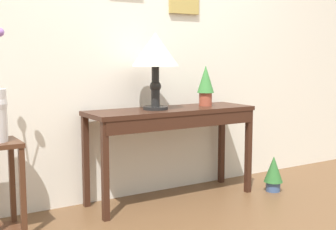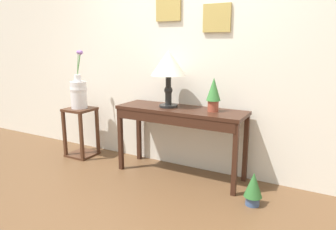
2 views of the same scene
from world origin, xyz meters
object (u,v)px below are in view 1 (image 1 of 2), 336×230
Objects in this scene: console_table at (173,121)px; potted_plant_on_console at (206,84)px; potted_plant_floor at (273,172)px; table_lamp at (155,53)px.

potted_plant_on_console reaches higher than console_table.
potted_plant_on_console is (0.35, 0.05, 0.28)m from console_table.
potted_plant_floor is (0.87, -0.26, -0.48)m from console_table.
console_table is 0.56m from table_lamp.
table_lamp is 1.47m from potted_plant_floor.
table_lamp is at bearing 164.52° from potted_plant_floor.
potted_plant_floor is at bearing -15.48° from table_lamp.
potted_plant_on_console is 0.97m from potted_plant_floor.
potted_plant_floor is at bearing -30.43° from potted_plant_on_console.
table_lamp is (-0.15, 0.03, 0.54)m from console_table.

